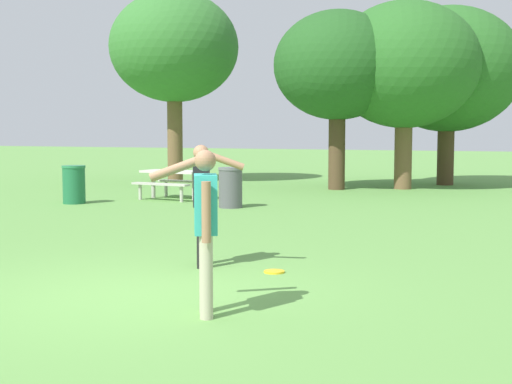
{
  "coord_description": "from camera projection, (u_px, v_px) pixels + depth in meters",
  "views": [
    {
      "loc": [
        4.37,
        -6.58,
        1.82
      ],
      "look_at": [
        0.49,
        2.07,
        1.0
      ],
      "focal_mm": 49.45,
      "sensor_mm": 36.0,
      "label": 1
    }
  ],
  "objects": [
    {
      "name": "person_catcher",
      "position": [
        202.0,
        196.0,
        9.42
      ],
      "size": [
        0.83,
        0.54,
        1.64
      ],
      "color": "black",
      "rests_on": "ground"
    },
    {
      "name": "trash_can_beside_table",
      "position": [
        231.0,
        187.0,
        16.76
      ],
      "size": [
        0.59,
        0.59,
        0.96
      ],
      "color": "#515156",
      "rests_on": "ground"
    },
    {
      "name": "tree_slender_mid",
      "position": [
        448.0,
        70.0,
        23.55
      ],
      "size": [
        4.91,
        4.91,
        5.97
      ],
      "color": "#4C3823",
      "rests_on": "ground"
    },
    {
      "name": "tree_far_right",
      "position": [
        405.0,
        65.0,
        21.89
      ],
      "size": [
        4.63,
        4.63,
        5.84
      ],
      "color": "brown",
      "rests_on": "ground"
    },
    {
      "name": "tree_tall_left",
      "position": [
        174.0,
        48.0,
        24.87
      ],
      "size": [
        4.56,
        4.56,
        6.72
      ],
      "color": "brown",
      "rests_on": "ground"
    },
    {
      "name": "trash_can_further_along",
      "position": [
        74.0,
        184.0,
        17.72
      ],
      "size": [
        0.59,
        0.59,
        0.96
      ],
      "color": "#1E663D",
      "rests_on": "ground"
    },
    {
      "name": "frisbee",
      "position": [
        274.0,
        272.0,
        9.09
      ],
      "size": [
        0.27,
        0.27,
        0.03
      ],
      "primitive_type": "cylinder",
      "color": "yellow",
      "rests_on": "ground"
    },
    {
      "name": "ground_plane",
      "position": [
        141.0,
        293.0,
        7.92
      ],
      "size": [
        120.0,
        120.0,
        0.0
      ],
      "primitive_type": "plane",
      "color": "#609947"
    },
    {
      "name": "tree_broad_center",
      "position": [
        338.0,
        66.0,
        21.71
      ],
      "size": [
        3.96,
        3.96,
        5.53
      ],
      "color": "#4C3823",
      "rests_on": "ground"
    },
    {
      "name": "person_thrower",
      "position": [
        204.0,
        219.0,
        6.89
      ],
      "size": [
        0.83,
        0.54,
        1.64
      ],
      "color": "#B7AD93",
      "rests_on": "ground"
    },
    {
      "name": "picnic_table_far",
      "position": [
        173.0,
        178.0,
        18.86
      ],
      "size": [
        1.81,
        1.55,
        0.77
      ],
      "color": "beige",
      "rests_on": "ground"
    }
  ]
}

